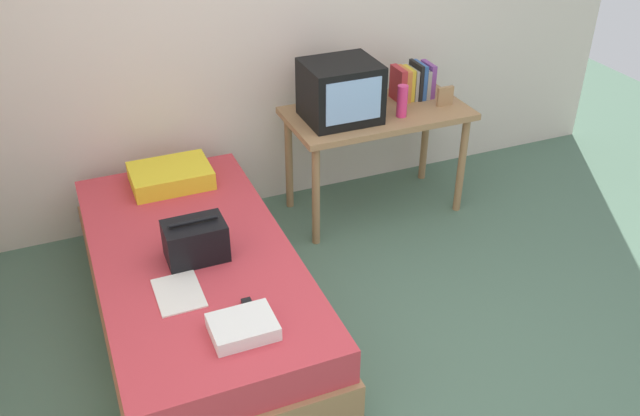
{
  "coord_description": "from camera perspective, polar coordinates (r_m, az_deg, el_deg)",
  "views": [
    {
      "loc": [
        -1.31,
        -2.02,
        2.5
      ],
      "look_at": [
        -0.09,
        0.94,
        0.5
      ],
      "focal_mm": 38.4,
      "sensor_mm": 36.0,
      "label": 1
    }
  ],
  "objects": [
    {
      "name": "remote_dark",
      "position": [
        3.12,
        -5.81,
        -8.44
      ],
      "size": [
        0.04,
        0.16,
        0.02
      ],
      "primitive_type": "cube",
      "color": "black",
      "rests_on": "bed"
    },
    {
      "name": "water_bottle",
      "position": [
        4.3,
        6.86,
        8.84
      ],
      "size": [
        0.07,
        0.07,
        0.2
      ],
      "primitive_type": "cylinder",
      "color": "#E53372",
      "rests_on": "desk"
    },
    {
      "name": "handbag",
      "position": [
        3.43,
        -10.34,
        -2.7
      ],
      "size": [
        0.3,
        0.2,
        0.22
      ],
      "color": "black",
      "rests_on": "bed"
    },
    {
      "name": "bed",
      "position": [
        3.68,
        -10.19,
        -6.65
      ],
      "size": [
        1.0,
        2.0,
        0.47
      ],
      "color": "#9E754C",
      "rests_on": "ground"
    },
    {
      "name": "book_row",
      "position": [
        4.57,
        7.74,
        10.36
      ],
      "size": [
        0.26,
        0.17,
        0.24
      ],
      "color": "#B72D33",
      "rests_on": "desk"
    },
    {
      "name": "tv",
      "position": [
        4.2,
        1.72,
        9.7
      ],
      "size": [
        0.44,
        0.39,
        0.36
      ],
      "color": "black",
      "rests_on": "desk"
    },
    {
      "name": "ground_plane",
      "position": [
        3.47,
        7.58,
        -14.42
      ],
      "size": [
        8.0,
        8.0,
        0.0
      ],
      "primitive_type": "plane",
      "color": "#4C6B56"
    },
    {
      "name": "pillow",
      "position": [
        4.12,
        -12.33,
        2.65
      ],
      "size": [
        0.46,
        0.34,
        0.11
      ],
      "primitive_type": "cube",
      "color": "yellow",
      "rests_on": "bed"
    },
    {
      "name": "folded_towel",
      "position": [
        3.0,
        -6.44,
        -9.82
      ],
      "size": [
        0.28,
        0.22,
        0.07
      ],
      "primitive_type": "cube",
      "color": "white",
      "rests_on": "bed"
    },
    {
      "name": "picture_frame",
      "position": [
        4.5,
        10.38,
        9.15
      ],
      "size": [
        0.11,
        0.02,
        0.13
      ],
      "primitive_type": "cube",
      "color": "#9E754C",
      "rests_on": "desk"
    },
    {
      "name": "desk",
      "position": [
        4.44,
        4.75,
        7.01
      ],
      "size": [
        1.16,
        0.6,
        0.72
      ],
      "color": "#9E754C",
      "rests_on": "ground"
    },
    {
      "name": "wall_back",
      "position": [
        4.39,
        -4.32,
        16.1
      ],
      "size": [
        5.2,
        0.1,
        2.6
      ],
      "primitive_type": "cube",
      "color": "beige",
      "rests_on": "ground"
    },
    {
      "name": "magazine",
      "position": [
        3.27,
        -11.7,
        -6.95
      ],
      "size": [
        0.21,
        0.29,
        0.01
      ],
      "primitive_type": "cube",
      "color": "white",
      "rests_on": "bed"
    }
  ]
}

